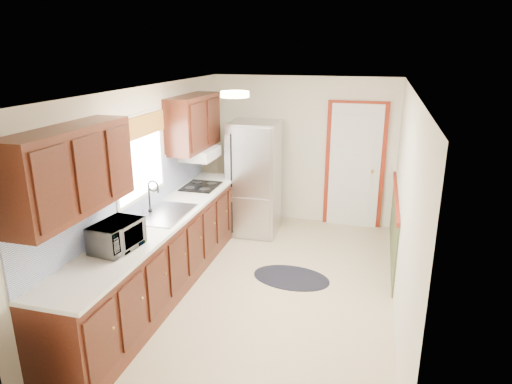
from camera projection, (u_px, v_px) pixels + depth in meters
The scene contains 8 objects.
room_shell at pixel (267, 197), 5.20m from camera, with size 3.20×5.20×2.52m.
kitchen_run at pixel (159, 227), 5.36m from camera, with size 0.63×4.00×2.20m.
back_wall_trim at pixel (362, 178), 7.08m from camera, with size 1.12×2.30×2.08m.
ceiling_fixture at pixel (235, 94), 4.74m from camera, with size 0.30×0.30×0.06m, color #FFD88C.
microwave at pixel (116, 233), 4.41m from camera, with size 0.50×0.28×0.34m, color white.
refrigerator at pixel (254, 178), 7.07m from camera, with size 0.76×0.75×1.77m.
rug at pixel (291, 278), 5.85m from camera, with size 1.00×0.64×0.01m, color black.
cooktop at pixel (201, 186), 6.45m from camera, with size 0.46×0.55×0.02m, color black.
Camera 1 is at (1.18, -4.80, 2.83)m, focal length 32.00 mm.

